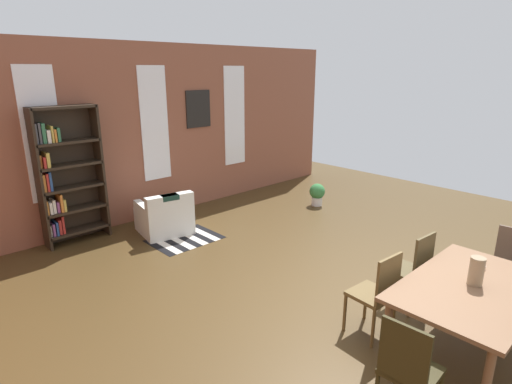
{
  "coord_description": "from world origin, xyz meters",
  "views": [
    {
      "loc": [
        -3.82,
        -2.23,
        2.7
      ],
      "look_at": [
        -0.2,
        1.59,
        1.13
      ],
      "focal_mm": 28.74,
      "sensor_mm": 36.0,
      "label": 1
    }
  ],
  "objects_px": {
    "dining_table": "(471,293)",
    "armchair_white": "(165,217)",
    "bookshelf_tall": "(66,176)",
    "dining_chair_head_left": "(408,369)",
    "dining_chair_far_right": "(413,268)",
    "potted_plant_by_shelf": "(317,193)",
    "dining_chair_far_left": "(377,292)",
    "vase_on_table": "(476,271)",
    "dining_chair_head_right": "(509,266)"
  },
  "relations": [
    {
      "from": "dining_chair_far_right",
      "to": "potted_plant_by_shelf",
      "type": "bearing_deg",
      "value": 54.82
    },
    {
      "from": "vase_on_table",
      "to": "armchair_white",
      "type": "xyz_separation_m",
      "value": [
        -0.51,
        4.76,
        -0.61
      ]
    },
    {
      "from": "vase_on_table",
      "to": "potted_plant_by_shelf",
      "type": "bearing_deg",
      "value": 56.73
    },
    {
      "from": "armchair_white",
      "to": "potted_plant_by_shelf",
      "type": "distance_m",
      "value": 3.19
    },
    {
      "from": "vase_on_table",
      "to": "dining_chair_head_right",
      "type": "distance_m",
      "value": 1.25
    },
    {
      "from": "vase_on_table",
      "to": "dining_chair_far_left",
      "type": "relative_size",
      "value": 0.29
    },
    {
      "from": "vase_on_table",
      "to": "dining_chair_head_left",
      "type": "relative_size",
      "value": 0.29
    },
    {
      "from": "dining_table",
      "to": "dining_chair_far_left",
      "type": "relative_size",
      "value": 1.8
    },
    {
      "from": "dining_table",
      "to": "dining_chair_head_left",
      "type": "relative_size",
      "value": 1.8
    },
    {
      "from": "vase_on_table",
      "to": "dining_chair_far_left",
      "type": "xyz_separation_m",
      "value": [
        -0.43,
        0.75,
        -0.37
      ]
    },
    {
      "from": "dining_chair_head_left",
      "to": "dining_chair_far_left",
      "type": "bearing_deg",
      "value": 42.14
    },
    {
      "from": "vase_on_table",
      "to": "dining_chair_far_right",
      "type": "height_order",
      "value": "vase_on_table"
    },
    {
      "from": "vase_on_table",
      "to": "dining_chair_far_left",
      "type": "height_order",
      "value": "vase_on_table"
    },
    {
      "from": "vase_on_table",
      "to": "dining_chair_far_right",
      "type": "bearing_deg",
      "value": 65.63
    },
    {
      "from": "dining_table",
      "to": "dining_chair_far_right",
      "type": "bearing_deg",
      "value": 63.3
    },
    {
      "from": "dining_chair_far_right",
      "to": "potted_plant_by_shelf",
      "type": "relative_size",
      "value": 2.07
    },
    {
      "from": "dining_chair_head_left",
      "to": "potted_plant_by_shelf",
      "type": "relative_size",
      "value": 2.07
    },
    {
      "from": "dining_chair_far_right",
      "to": "dining_chair_head_left",
      "type": "height_order",
      "value": "same"
    },
    {
      "from": "dining_chair_far_right",
      "to": "dining_chair_head_left",
      "type": "relative_size",
      "value": 1.0
    },
    {
      "from": "dining_table",
      "to": "bookshelf_tall",
      "type": "xyz_separation_m",
      "value": [
        -1.77,
        5.47,
        0.44
      ]
    },
    {
      "from": "bookshelf_tall",
      "to": "armchair_white",
      "type": "xyz_separation_m",
      "value": [
        1.29,
        -0.71,
        -0.83
      ]
    },
    {
      "from": "bookshelf_tall",
      "to": "potted_plant_by_shelf",
      "type": "height_order",
      "value": "bookshelf_tall"
    },
    {
      "from": "vase_on_table",
      "to": "dining_chair_head_right",
      "type": "xyz_separation_m",
      "value": [
        1.19,
        0.01,
        -0.37
      ]
    },
    {
      "from": "dining_chair_head_right",
      "to": "armchair_white",
      "type": "relative_size",
      "value": 1.02
    },
    {
      "from": "dining_table",
      "to": "dining_chair_head_right",
      "type": "distance_m",
      "value": 1.24
    },
    {
      "from": "dining_chair_head_left",
      "to": "dining_chair_head_right",
      "type": "distance_m",
      "value": 2.46
    },
    {
      "from": "vase_on_table",
      "to": "bookshelf_tall",
      "type": "distance_m",
      "value": 5.76
    },
    {
      "from": "dining_chair_head_right",
      "to": "dining_chair_far_left",
      "type": "relative_size",
      "value": 1.0
    },
    {
      "from": "dining_table",
      "to": "armchair_white",
      "type": "xyz_separation_m",
      "value": [
        -0.47,
        4.76,
        -0.39
      ]
    },
    {
      "from": "dining_chair_far_right",
      "to": "bookshelf_tall",
      "type": "bearing_deg",
      "value": 114.48
    },
    {
      "from": "dining_chair_head_left",
      "to": "dining_table",
      "type": "bearing_deg",
      "value": 0.17
    },
    {
      "from": "dining_chair_far_left",
      "to": "vase_on_table",
      "type": "bearing_deg",
      "value": -60.42
    },
    {
      "from": "dining_chair_far_right",
      "to": "dining_chair_head_left",
      "type": "distance_m",
      "value": 1.78
    },
    {
      "from": "dining_chair_head_left",
      "to": "dining_chair_far_left",
      "type": "xyz_separation_m",
      "value": [
        0.84,
        0.76,
        0.0
      ]
    },
    {
      "from": "dining_chair_far_left",
      "to": "dining_chair_head_left",
      "type": "bearing_deg",
      "value": -137.86
    },
    {
      "from": "potted_plant_by_shelf",
      "to": "dining_chair_far_right",
      "type": "bearing_deg",
      "value": -125.18
    },
    {
      "from": "dining_table",
      "to": "armchair_white",
      "type": "height_order",
      "value": "armchair_white"
    },
    {
      "from": "dining_chair_head_right",
      "to": "bookshelf_tall",
      "type": "distance_m",
      "value": 6.26
    },
    {
      "from": "dining_chair_far_right",
      "to": "dining_chair_far_left",
      "type": "xyz_separation_m",
      "value": [
        -0.77,
        0.0,
        0.0
      ]
    },
    {
      "from": "dining_chair_far_right",
      "to": "armchair_white",
      "type": "distance_m",
      "value": 4.1
    },
    {
      "from": "armchair_white",
      "to": "potted_plant_by_shelf",
      "type": "height_order",
      "value": "armchair_white"
    },
    {
      "from": "dining_chair_far_left",
      "to": "bookshelf_tall",
      "type": "height_order",
      "value": "bookshelf_tall"
    },
    {
      "from": "bookshelf_tall",
      "to": "armchair_white",
      "type": "distance_m",
      "value": 1.69
    },
    {
      "from": "vase_on_table",
      "to": "dining_chair_head_right",
      "type": "relative_size",
      "value": 0.29
    },
    {
      "from": "bookshelf_tall",
      "to": "dining_chair_head_left",
      "type": "bearing_deg",
      "value": -84.38
    },
    {
      "from": "armchair_white",
      "to": "potted_plant_by_shelf",
      "type": "xyz_separation_m",
      "value": [
        3.07,
        -0.86,
        -0.02
      ]
    },
    {
      "from": "dining_table",
      "to": "bookshelf_tall",
      "type": "bearing_deg",
      "value": 107.9
    },
    {
      "from": "vase_on_table",
      "to": "dining_chair_head_left",
      "type": "bearing_deg",
      "value": -179.84
    },
    {
      "from": "vase_on_table",
      "to": "bookshelf_tall",
      "type": "relative_size",
      "value": 0.13
    },
    {
      "from": "dining_chair_far_left",
      "to": "dining_chair_head_right",
      "type": "bearing_deg",
      "value": -24.84
    }
  ]
}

